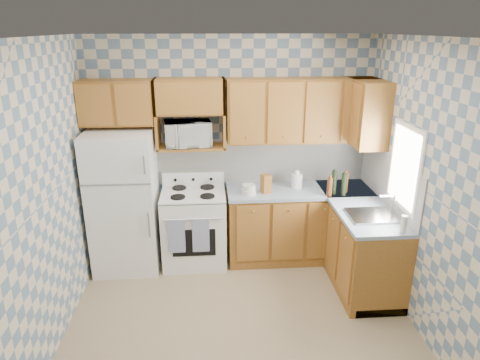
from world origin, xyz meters
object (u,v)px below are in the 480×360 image
object	(u,v)px
microwave	(188,133)
electric_kettle	(297,181)
refrigerator	(124,201)
stove_body	(194,228)

from	to	relation	value
microwave	electric_kettle	xyz separation A→B (m)	(1.30, -0.10, -0.59)
refrigerator	stove_body	xyz separation A→B (m)	(0.80, 0.03, -0.39)
refrigerator	stove_body	bearing A→B (deg)	1.78
stove_body	microwave	bearing A→B (deg)	104.23
refrigerator	electric_kettle	bearing A→B (deg)	2.48
refrigerator	microwave	size ratio (longest dim) A/B	3.17
stove_body	electric_kettle	distance (m)	1.38
stove_body	microwave	world-z (taller)	microwave
refrigerator	stove_body	distance (m)	0.89
microwave	refrigerator	bearing A→B (deg)	-173.26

